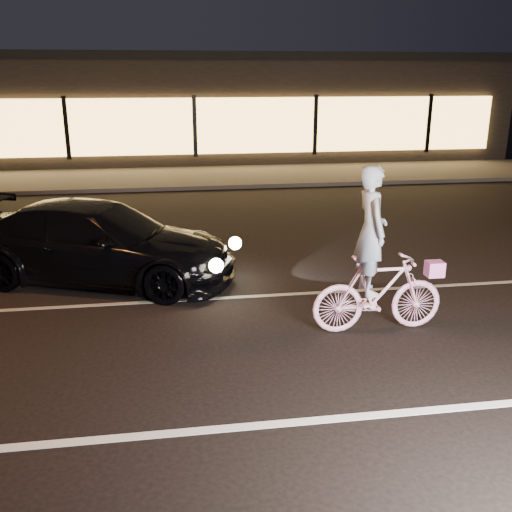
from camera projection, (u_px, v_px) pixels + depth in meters
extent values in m
plane|color=black|center=(256.00, 356.00, 7.20)|extent=(90.00, 90.00, 0.00)
cube|color=silver|center=(278.00, 424.00, 5.79)|extent=(60.00, 0.12, 0.01)
cube|color=gray|center=(237.00, 297.00, 9.08)|extent=(60.00, 0.10, 0.01)
cube|color=#383533|center=(199.00, 177.00, 19.43)|extent=(30.00, 4.00, 0.12)
cube|color=black|center=(190.00, 109.00, 24.49)|extent=(25.00, 8.00, 4.00)
cube|color=black|center=(188.00, 58.00, 23.87)|extent=(25.40, 8.40, 0.30)
cube|color=#FFBB59|center=(195.00, 126.00, 20.75)|extent=(23.00, 0.15, 2.00)
cube|color=black|center=(66.00, 128.00, 20.03)|extent=(0.15, 0.08, 2.20)
cube|color=black|center=(195.00, 126.00, 20.68)|extent=(0.15, 0.08, 2.20)
cube|color=black|center=(315.00, 125.00, 21.32)|extent=(0.15, 0.08, 2.20)
cube|color=black|center=(429.00, 123.00, 21.96)|extent=(0.15, 0.08, 2.20)
imported|color=#DD3F80|center=(378.00, 293.00, 7.76)|extent=(1.83, 0.52, 1.10)
imported|color=white|center=(371.00, 230.00, 7.47)|extent=(0.41, 0.63, 1.73)
cube|color=#F55DBC|center=(435.00, 269.00, 7.78)|extent=(0.23, 0.19, 0.21)
imported|color=black|center=(99.00, 243.00, 9.65)|extent=(5.01, 3.37, 1.35)
sphere|color=#FFF2BF|center=(235.00, 243.00, 9.82)|extent=(0.22, 0.22, 0.22)
sphere|color=#FFF2BF|center=(216.00, 266.00, 8.66)|extent=(0.22, 0.22, 0.22)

